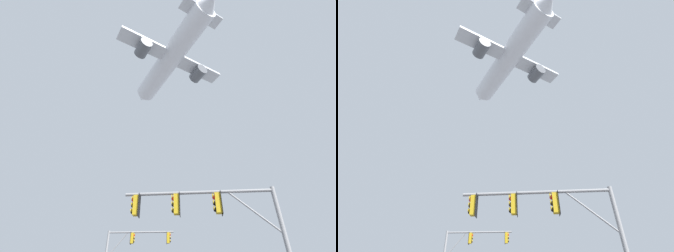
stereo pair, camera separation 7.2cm
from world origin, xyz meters
The scene contains 3 objects.
signal_pole_near centered at (2.56, 6.27, 4.50)m, with size 6.95×0.79×5.75m.
signal_pole_far centered at (-3.22, 19.47, 5.07)m, with size 6.24×0.58×6.77m.
airplane centered at (0.70, 27.41, 42.41)m, with size 21.44×27.76×8.23m.
Camera 1 is at (0.70, -4.52, 1.61)m, focal length 25.31 mm.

